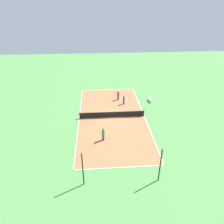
% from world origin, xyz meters
% --- Properties ---
extents(ground_plane, '(80.00, 80.00, 0.00)m').
position_xyz_m(ground_plane, '(0.00, 0.00, 0.00)').
color(ground_plane, '#518E47').
extents(court_surface, '(9.75, 21.43, 0.02)m').
position_xyz_m(court_surface, '(0.00, 0.00, 0.01)').
color(court_surface, '#AD6B42').
rests_on(court_surface, ground_plane).
extents(tennis_net, '(9.55, 0.10, 1.00)m').
position_xyz_m(tennis_net, '(0.00, 0.00, 0.53)').
color(tennis_net, black).
rests_on(tennis_net, court_surface).
extents(bench, '(0.36, 1.52, 0.45)m').
position_xyz_m(bench, '(-6.88, -5.08, 0.39)').
color(bench, silver).
rests_on(bench, ground_plane).
extents(player_near_blue, '(0.44, 0.44, 1.51)m').
position_xyz_m(player_near_blue, '(-2.27, -4.25, 0.87)').
color(player_near_blue, black).
rests_on(player_near_blue, court_surface).
extents(player_far_green, '(0.69, 0.99, 1.69)m').
position_xyz_m(player_far_green, '(1.49, 5.60, 1.00)').
color(player_far_green, navy).
rests_on(player_far_green, court_surface).
extents(player_coach_red, '(0.93, 0.85, 1.58)m').
position_xyz_m(player_coach_red, '(-1.50, -6.02, 0.92)').
color(player_coach_red, '#4C4C51').
rests_on(player_coach_red, court_surface).
extents(tennis_ball_right_alley, '(0.07, 0.07, 0.07)m').
position_xyz_m(tennis_ball_right_alley, '(-2.83, -3.03, 0.06)').
color(tennis_ball_right_alley, '#CCE033').
rests_on(tennis_ball_right_alley, court_surface).
extents(tennis_ball_far_baseline, '(0.07, 0.07, 0.07)m').
position_xyz_m(tennis_ball_far_baseline, '(-1.28, 3.00, 0.06)').
color(tennis_ball_far_baseline, '#CCE033').
rests_on(tennis_ball_far_baseline, court_surface).
extents(tennis_ball_midcourt, '(0.07, 0.07, 0.07)m').
position_xyz_m(tennis_ball_midcourt, '(1.41, -6.57, 0.06)').
color(tennis_ball_midcourt, '#CCE033').
rests_on(tennis_ball_midcourt, court_surface).
extents(fence_post_back_left, '(0.12, 0.12, 3.75)m').
position_xyz_m(fence_post_back_left, '(-3.62, 12.64, 1.87)').
color(fence_post_back_left, black).
rests_on(fence_post_back_left, ground_plane).
extents(fence_post_back_right, '(0.12, 0.12, 3.75)m').
position_xyz_m(fence_post_back_right, '(3.62, 12.64, 1.87)').
color(fence_post_back_right, black).
rests_on(fence_post_back_right, ground_plane).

